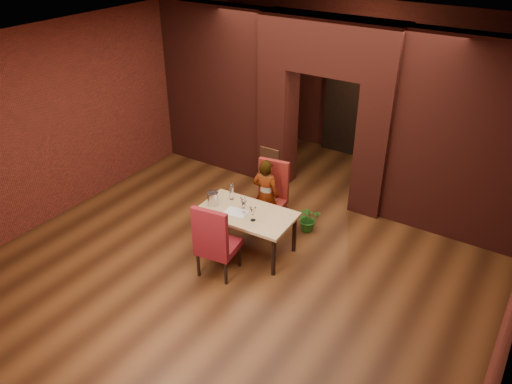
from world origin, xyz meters
TOP-DOWN VIEW (x-y plane):
  - floor at (0.00, 0.00)m, footprint 8.00×8.00m
  - ceiling at (0.00, 0.00)m, footprint 7.00×8.00m
  - wall_back at (0.00, 4.00)m, footprint 7.00×0.04m
  - wall_front at (0.00, -4.00)m, footprint 7.00×0.04m
  - wall_left at (-3.50, 0.00)m, footprint 0.04×8.00m
  - pillar_left at (-0.95, 2.00)m, footprint 0.55×0.55m
  - pillar_right at (0.95, 2.00)m, footprint 0.55×0.55m
  - lintel at (0.00, 2.00)m, footprint 2.45×0.55m
  - wing_wall_left at (-2.36, 2.00)m, footprint 2.28×0.35m
  - wing_wall_right at (2.36, 2.00)m, footprint 2.28×0.35m
  - vent_panel at (-0.95, 1.71)m, footprint 0.40×0.03m
  - rear_door at (-0.40, 3.94)m, footprint 0.90×0.08m
  - rear_door_frame at (-0.40, 3.90)m, footprint 1.02×0.04m
  - dining_table at (-0.17, -0.22)m, footprint 1.50×0.90m
  - chair_far at (-0.23, 0.53)m, footprint 0.60×0.60m
  - chair_near at (-0.21, -0.88)m, footprint 0.61×0.61m
  - person_seated at (-0.27, 0.48)m, footprint 0.49×0.36m
  - wine_glass_a at (-0.28, -0.15)m, footprint 0.08×0.08m
  - wine_glass_b at (-0.19, -0.25)m, footprint 0.09×0.09m
  - wine_glass_c at (0.04, -0.35)m, footprint 0.09×0.09m
  - tasting_sheet at (-0.30, -0.30)m, footprint 0.36×0.28m
  - wine_bucket at (-0.73, -0.30)m, footprint 0.17×0.17m
  - water_bottle at (-0.58, -0.02)m, footprint 0.06×0.06m
  - potted_plant at (0.39, 0.78)m, footprint 0.52×0.51m

SIDE VIEW (x-z plane):
  - floor at x=0.00m, z-range 0.00..0.00m
  - potted_plant at x=0.39m, z-range 0.00..0.44m
  - dining_table at x=-0.17m, z-range 0.00..0.68m
  - vent_panel at x=-0.95m, z-range 0.30..0.80m
  - chair_far at x=-0.23m, z-range 0.00..1.14m
  - chair_near at x=-0.21m, z-range 0.00..1.17m
  - person_seated at x=-0.27m, z-range 0.00..1.24m
  - tasting_sheet at x=-0.30m, z-range 0.68..0.69m
  - wine_glass_a at x=-0.28m, z-range 0.68..0.87m
  - wine_bucket at x=-0.73m, z-range 0.68..0.89m
  - wine_glass_b at x=-0.19m, z-range 0.68..0.90m
  - wine_glass_c at x=0.04m, z-range 0.68..0.91m
  - water_bottle at x=-0.58m, z-range 0.68..0.96m
  - rear_door at x=-0.40m, z-range 0.00..2.10m
  - rear_door_frame at x=-0.40m, z-range -0.06..2.16m
  - pillar_left at x=-0.95m, z-range 0.00..2.30m
  - pillar_right at x=0.95m, z-range 0.00..2.30m
  - wall_back at x=0.00m, z-range 0.00..3.20m
  - wall_front at x=0.00m, z-range 0.00..3.20m
  - wall_left at x=-3.50m, z-range 0.00..3.20m
  - wing_wall_left at x=-2.36m, z-range 0.00..3.20m
  - wing_wall_right at x=2.36m, z-range 0.00..3.20m
  - lintel at x=0.00m, z-range 2.30..3.20m
  - ceiling at x=0.00m, z-range 3.18..3.22m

